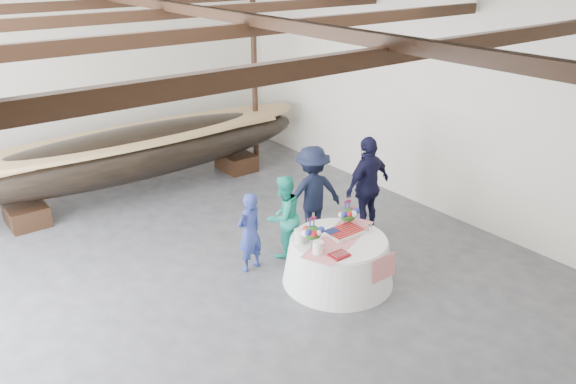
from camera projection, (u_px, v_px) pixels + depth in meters
floor at (225, 271)px, 9.92m from camera, size 10.00×12.00×0.01m
wall_back at (89, 85)px, 13.40m from camera, size 10.00×0.02×4.50m
wall_right at (424, 103)px, 11.82m from camera, size 0.02×12.00×4.50m
ceiling at (212, 5)px, 8.13m from camera, size 10.00×12.00×0.01m
pavilion_structure at (190, 34)px, 8.86m from camera, size 9.80×11.76×4.50m
longboat_display at (139, 152)px, 12.69m from camera, size 8.55×1.71×1.60m
banquet_table at (338, 260)px, 9.49m from camera, size 1.89×1.89×0.81m
tabletop_items at (331, 228)px, 9.35m from camera, size 1.82×1.19×0.40m
guest_woman_blue at (249, 232)px, 9.73m from camera, size 0.59×0.45×1.46m
guest_woman_teal at (283, 216)px, 10.19m from camera, size 0.83×0.69×1.56m
guest_man_left at (312, 193)px, 10.75m from camera, size 1.36×1.00×1.88m
guest_man_right at (368, 186)px, 10.92m from camera, size 1.22×0.60×2.01m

